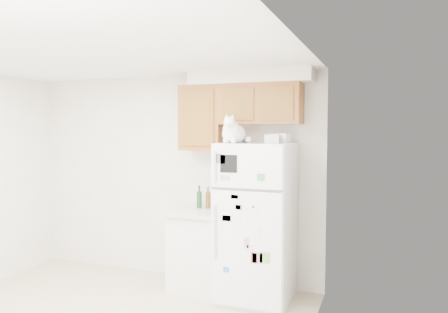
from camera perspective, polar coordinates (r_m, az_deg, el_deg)
The scene contains 8 objects.
room_shell at distance 3.94m, azimuth -17.01°, elevation 0.90°, with size 3.84×4.04×2.52m.
refrigerator at distance 4.77m, azimuth 4.22°, elevation -8.47°, with size 0.76×0.78×1.70m.
base_counter at distance 5.16m, azimuth -3.10°, elevation -11.97°, with size 0.64×0.64×0.92m.
cat at distance 4.58m, azimuth 1.21°, elevation 3.18°, with size 0.29×0.43×0.30m.
storage_box_back at distance 4.73m, azimuth 7.44°, elevation 2.39°, with size 0.18×0.13×0.10m, color white.
storage_box_front at distance 4.61m, azimuth 6.26°, elevation 2.31°, with size 0.15×0.11×0.09m, color white.
bottle_green at distance 5.15m, azimuth -3.25°, elevation -5.26°, with size 0.06×0.06×0.27m, color #19381E, non-canonical shape.
bottle_amber at distance 5.13m, azimuth -2.10°, elevation -5.36°, with size 0.06×0.06×0.26m, color #593814, non-canonical shape.
Camera 1 is at (2.52, -2.87, 1.85)m, focal length 35.00 mm.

